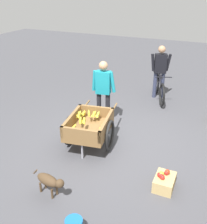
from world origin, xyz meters
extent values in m
plane|color=#47474C|center=(0.00, 0.00, 0.00)|extent=(24.00, 24.00, 0.00)
cube|color=olive|center=(0.35, -0.38, 0.40)|extent=(1.21, 0.97, 0.10)
cube|color=olive|center=(0.87, -0.30, 0.57)|extent=(0.19, 0.80, 0.24)
cube|color=olive|center=(-0.16, -0.47, 0.57)|extent=(0.19, 0.80, 0.24)
cube|color=olive|center=(0.29, -0.02, 0.57)|extent=(1.10, 0.24, 0.24)
cube|color=olive|center=(0.41, -0.75, 0.57)|extent=(1.10, 0.24, 0.24)
torus|color=black|center=(0.28, 0.05, 0.32)|extent=(0.64, 0.16, 0.64)
torus|color=black|center=(0.42, -0.82, 0.32)|extent=(0.64, 0.16, 0.64)
cylinder|color=#9E9EA8|center=(0.35, -0.38, 0.32)|extent=(0.18, 0.87, 0.04)
cylinder|color=olive|center=(-0.52, -0.18, 0.55)|extent=(0.55, 0.12, 0.04)
cylinder|color=olive|center=(-0.41, -0.85, 0.55)|extent=(0.55, 0.12, 0.04)
cylinder|color=#9E9EA8|center=(0.82, -0.31, 0.18)|extent=(0.04, 0.04, 0.35)
ellipsoid|color=gold|center=(0.71, -0.54, 0.59)|extent=(0.17, 0.07, 0.15)
ellipsoid|color=gold|center=(0.73, -0.53, 0.60)|extent=(0.18, 0.13, 0.08)
ellipsoid|color=gold|center=(0.74, -0.52, 0.61)|extent=(0.19, 0.06, 0.07)
ellipsoid|color=gold|center=(0.76, -0.51, 0.62)|extent=(0.18, 0.07, 0.13)
ellipsoid|color=gold|center=(0.42, -0.08, 0.53)|extent=(0.18, 0.06, 0.13)
ellipsoid|color=gold|center=(0.43, -0.07, 0.54)|extent=(0.19, 0.05, 0.09)
ellipsoid|color=gold|center=(0.43, -0.06, 0.55)|extent=(0.19, 0.09, 0.05)
ellipsoid|color=gold|center=(0.44, -0.06, 0.56)|extent=(0.19, 0.07, 0.09)
ellipsoid|color=gold|center=(0.46, -0.05, 0.57)|extent=(0.18, 0.08, 0.15)
ellipsoid|color=gold|center=(0.27, -0.67, 0.62)|extent=(0.18, 0.06, 0.13)
ellipsoid|color=gold|center=(0.28, -0.66, 0.63)|extent=(0.19, 0.07, 0.10)
ellipsoid|color=gold|center=(0.29, -0.66, 0.64)|extent=(0.19, 0.07, 0.05)
ellipsoid|color=gold|center=(0.30, -0.65, 0.65)|extent=(0.19, 0.05, 0.10)
ellipsoid|color=gold|center=(0.30, -0.64, 0.66)|extent=(0.18, 0.11, 0.13)
ellipsoid|color=gold|center=(-0.02, -0.37, 0.55)|extent=(0.18, 0.12, 0.14)
ellipsoid|color=gold|center=(-0.01, -0.36, 0.56)|extent=(0.19, 0.07, 0.09)
ellipsoid|color=gold|center=(0.00, -0.36, 0.57)|extent=(0.18, 0.06, 0.05)
ellipsoid|color=gold|center=(0.01, -0.35, 0.58)|extent=(0.19, 0.11, 0.09)
ellipsoid|color=gold|center=(0.01, -0.34, 0.59)|extent=(0.19, 0.07, 0.14)
ellipsoid|color=gold|center=(0.10, -0.51, 0.63)|extent=(0.18, 0.11, 0.15)
ellipsoid|color=gold|center=(0.12, -0.50, 0.64)|extent=(0.18, 0.13, 0.05)
ellipsoid|color=gold|center=(0.14, -0.49, 0.65)|extent=(0.17, 0.12, 0.14)
ellipsoid|color=gold|center=(0.00, -0.71, 0.52)|extent=(0.18, 0.08, 0.16)
ellipsoid|color=gold|center=(0.01, -0.70, 0.53)|extent=(0.19, 0.09, 0.09)
ellipsoid|color=gold|center=(0.02, -0.70, 0.54)|extent=(0.18, 0.13, 0.05)
ellipsoid|color=gold|center=(0.03, -0.69, 0.55)|extent=(0.19, 0.09, 0.11)
ellipsoid|color=gold|center=(0.04, -0.68, 0.56)|extent=(0.18, 0.05, 0.13)
ellipsoid|color=gold|center=(0.15, -0.69, 0.60)|extent=(0.18, 0.08, 0.15)
ellipsoid|color=gold|center=(0.18, -0.68, 0.61)|extent=(0.18, 0.13, 0.05)
ellipsoid|color=gold|center=(0.20, -0.67, 0.62)|extent=(0.18, 0.10, 0.14)
ellipsoid|color=gold|center=(0.05, -0.43, 0.59)|extent=(0.18, 0.12, 0.14)
ellipsoid|color=gold|center=(0.06, -0.42, 0.60)|extent=(0.19, 0.09, 0.10)
ellipsoid|color=gold|center=(0.07, -0.42, 0.61)|extent=(0.18, 0.07, 0.04)
ellipsoid|color=gold|center=(0.08, -0.41, 0.62)|extent=(0.19, 0.12, 0.11)
ellipsoid|color=gold|center=(0.09, -0.40, 0.63)|extent=(0.18, 0.08, 0.14)
ellipsoid|color=gold|center=(0.46, -0.44, 0.63)|extent=(0.17, 0.05, 0.14)
ellipsoid|color=gold|center=(0.47, -0.44, 0.64)|extent=(0.19, 0.10, 0.09)
ellipsoid|color=gold|center=(0.48, -0.43, 0.65)|extent=(0.18, 0.06, 0.05)
ellipsoid|color=gold|center=(0.49, -0.42, 0.66)|extent=(0.19, 0.11, 0.09)
ellipsoid|color=gold|center=(0.50, -0.41, 0.67)|extent=(0.17, 0.12, 0.14)
ellipsoid|color=gold|center=(0.40, -0.56, 0.58)|extent=(0.18, 0.10, 0.14)
ellipsoid|color=gold|center=(0.41, -0.56, 0.59)|extent=(0.19, 0.11, 0.10)
ellipsoid|color=gold|center=(0.42, -0.55, 0.60)|extent=(0.19, 0.11, 0.05)
ellipsoid|color=gold|center=(0.43, -0.54, 0.61)|extent=(0.19, 0.09, 0.11)
ellipsoid|color=gold|center=(0.44, -0.53, 0.62)|extent=(0.16, 0.13, 0.15)
cylinder|color=black|center=(-0.80, -0.46, 0.38)|extent=(0.11, 0.11, 0.76)
cylinder|color=black|center=(-0.76, -0.68, 0.38)|extent=(0.11, 0.11, 0.76)
cube|color=teal|center=(-0.78, -0.57, 1.03)|extent=(0.25, 0.37, 0.54)
sphere|color=tan|center=(-0.78, -0.57, 1.43)|extent=(0.21, 0.21, 0.21)
cylinder|color=teal|center=(-0.82, -0.35, 1.06)|extent=(0.08, 0.16, 0.49)
cylinder|color=teal|center=(-0.75, -0.79, 1.06)|extent=(0.08, 0.12, 0.49)
torus|color=black|center=(-2.30, 0.53, 0.33)|extent=(0.63, 0.30, 0.66)
torus|color=black|center=(-3.22, 0.15, 0.33)|extent=(0.63, 0.30, 0.66)
cylinder|color=black|center=(-2.76, 0.34, 0.73)|extent=(0.57, 0.26, 0.04)
cylinder|color=black|center=(-2.87, 0.30, 0.56)|extent=(0.11, 0.07, 0.45)
cylinder|color=black|center=(-2.59, 0.41, 0.51)|extent=(0.51, 0.23, 0.43)
ellipsoid|color=black|center=(-2.89, 0.29, 0.82)|extent=(0.20, 0.08, 0.06)
cylinder|color=black|center=(-2.34, 0.51, 0.83)|extent=(0.20, 0.44, 0.03)
cylinder|color=#333851|center=(-2.94, 0.39, 0.38)|extent=(0.11, 0.11, 0.77)
cylinder|color=#333851|center=(-2.86, 0.18, 0.38)|extent=(0.11, 0.11, 0.77)
cube|color=black|center=(-2.90, 0.28, 1.04)|extent=(0.31, 0.39, 0.54)
sphere|color=tan|center=(-2.90, 0.28, 1.45)|extent=(0.21, 0.21, 0.21)
cylinder|color=black|center=(-2.98, 0.49, 1.07)|extent=(0.08, 0.15, 0.50)
cylinder|color=black|center=(-2.81, 0.08, 1.07)|extent=(0.08, 0.14, 0.50)
ellipsoid|color=#4C3823|center=(1.90, -0.35, 0.27)|extent=(0.26, 0.47, 0.18)
sphere|color=#4C3823|center=(1.95, -0.09, 0.33)|extent=(0.14, 0.14, 0.14)
cylinder|color=#4C3823|center=(1.85, -0.63, 0.31)|extent=(0.04, 0.11, 0.12)
cylinder|color=#4C3823|center=(1.87, -0.21, 0.09)|extent=(0.04, 0.04, 0.18)
cylinder|color=#4C3823|center=(1.98, -0.23, 0.09)|extent=(0.04, 0.04, 0.18)
cylinder|color=#4C3823|center=(1.82, -0.47, 0.09)|extent=(0.04, 0.04, 0.18)
cylinder|color=#4C3823|center=(1.93, -0.49, 0.09)|extent=(0.04, 0.04, 0.18)
cube|color=tan|center=(1.00, 1.35, 0.11)|extent=(0.44, 0.32, 0.22)
sphere|color=red|center=(1.07, 1.32, 0.26)|extent=(0.08, 0.08, 0.08)
sphere|color=red|center=(1.02, 1.26, 0.26)|extent=(0.08, 0.08, 0.08)
sphere|color=red|center=(1.05, 1.30, 0.26)|extent=(0.08, 0.08, 0.08)
sphere|color=#99BF33|center=(1.01, 1.29, 0.27)|extent=(0.10, 0.10, 0.10)
sphere|color=#B23319|center=(0.90, 1.36, 0.26)|extent=(0.09, 0.09, 0.09)
sphere|color=red|center=(0.93, 1.35, 0.26)|extent=(0.07, 0.07, 0.07)
camera|label=1|loc=(4.66, 1.86, 3.14)|focal=43.13mm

